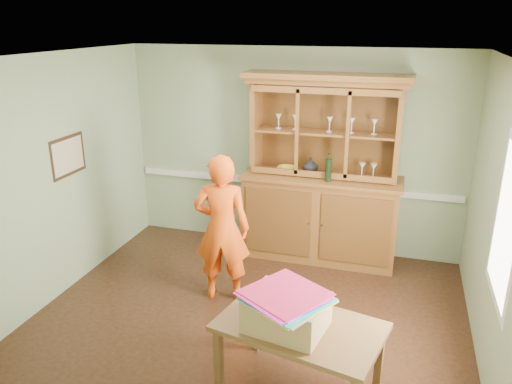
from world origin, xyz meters
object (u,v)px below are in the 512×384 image
(dining_table, at_px, (300,333))
(person, at_px, (222,229))
(cardboard_box, at_px, (287,312))
(china_hutch, at_px, (321,197))

(dining_table, height_order, person, person)
(cardboard_box, height_order, person, person)
(dining_table, distance_m, cardboard_box, 0.25)
(china_hutch, height_order, dining_table, china_hutch)
(china_hutch, relative_size, cardboard_box, 3.97)
(cardboard_box, bearing_deg, person, 128.09)
(china_hutch, xyz_separation_m, person, (-0.86, -1.35, 0.00))
(dining_table, bearing_deg, person, 144.68)
(cardboard_box, distance_m, person, 1.70)
(cardboard_box, relative_size, person, 0.36)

